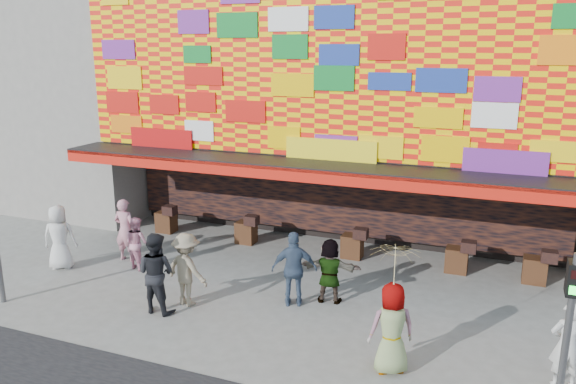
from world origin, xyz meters
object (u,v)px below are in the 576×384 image
parasol (395,268)px  ped_c (156,273)px  signal_right (569,321)px  ped_b (125,230)px  ped_e (294,269)px  ped_a (59,237)px  ped_f (330,271)px  ped_i (137,243)px  ped_h (567,345)px  ped_g (392,329)px  ped_d (187,269)px

parasol → ped_c: bearing=174.8°
signal_right → ped_b: bearing=163.0°
ped_b → ped_c: ped_c is taller
signal_right → ped_e: (-5.66, 2.49, -0.93)m
ped_a → ped_f: size_ratio=1.14×
signal_right → ped_i: bearing=163.9°
parasol → ped_f: bearing=128.9°
ped_e → ped_f: size_ratio=1.15×
parasol → ped_h: bearing=12.6°
signal_right → ped_i: (-10.64, 3.07, -1.11)m
ped_e → ped_i: bearing=-27.1°
ped_i → ped_g: bearing=178.5°
ped_b → signal_right: bearing=159.3°
ped_b → ped_e: same height
ped_b → parasol: bearing=156.8°
ped_a → ped_h: 12.85m
ped_c → ped_i: ped_c is taller
ped_g → ped_h: 3.15m
ped_e → ped_f: ped_e is taller
ped_a → ped_c: size_ratio=0.95×
ped_d → signal_right: bearing=-179.2°
ped_a → ped_d: ped_a is taller
ped_f → ped_h: 5.41m
ped_a → ped_b: bearing=-162.2°
signal_right → parasol: (-2.90, 0.48, 0.28)m
signal_right → ped_c: size_ratio=1.54×
ped_c → ped_f: (3.64, 1.98, -0.16)m
ped_a → ped_f: ped_a is taller
ped_i → ped_d: bearing=166.6°
ped_e → ped_h: bearing=146.7°
ped_b → ped_c: bearing=134.5°
signal_right → ped_a: signal_right is taller
ped_b → ped_h: bearing=165.0°
ped_c → ped_f: ped_c is taller
signal_right → ped_f: (-4.92, 2.98, -1.05)m
ped_e → ped_c: bearing=6.7°
parasol → ped_b: bearing=160.5°
signal_right → ped_i: signal_right is taller
ped_c → ped_i: size_ratio=1.30×
ped_i → parasol: bearing=178.5°
ped_d → ped_e: ped_e is taller
ped_a → ped_i: ped_a is taller
ped_b → ped_d: bearing=146.1°
ped_b → ped_c: 3.69m
ped_c → ped_i: bearing=-41.8°
ped_e → ped_f: bearing=-166.7°
ped_g → ped_i: (-7.74, 2.59, -0.16)m
signal_right → ped_g: bearing=170.7°
ped_c → signal_right: bearing=176.5°
ped_c → ped_h: ped_c is taller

